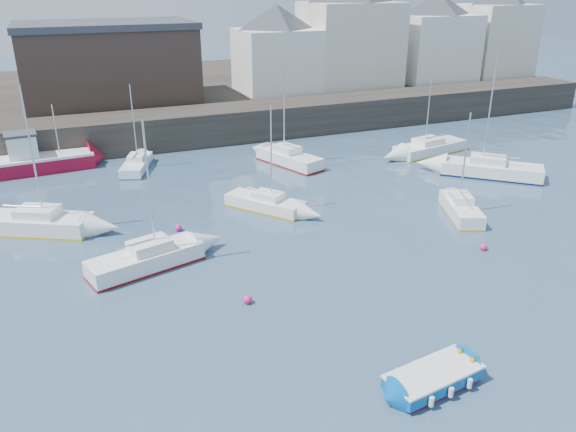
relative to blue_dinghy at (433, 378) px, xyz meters
name	(u,v)px	position (x,y,z in m)	size (l,w,h in m)	color
water	(401,356)	(-0.06, 2.00, -0.40)	(220.00, 220.00, 0.00)	#2D4760
quay_wall	(193,127)	(-0.06, 37.00, 1.10)	(90.00, 5.00, 3.00)	#28231E
land_strip	(157,94)	(-0.06, 55.00, 1.00)	(90.00, 32.00, 2.80)	#28231E
bldg_east_a	(350,31)	(19.94, 44.00, 8.41)	(13.36, 13.36, 11.80)	beige
bldg_east_b	(435,36)	(30.94, 43.50, 7.47)	(11.88, 11.88, 9.95)	white
bldg_east_c	(496,29)	(39.94, 43.50, 7.97)	(11.14, 11.14, 10.95)	beige
bldg_east_d	(277,48)	(10.94, 43.50, 6.96)	(11.14, 11.14, 8.95)	white
warehouse	(109,62)	(-6.06, 45.00, 6.22)	(16.40, 10.40, 7.60)	#3D2D26
blue_dinghy	(433,378)	(0.00, 0.00, 0.00)	(3.97, 2.23, 0.72)	maroon
fishing_boat	(37,159)	(-13.50, 33.48, 0.59)	(7.98, 3.52, 5.15)	maroon
sailboat_a	(146,259)	(-8.32, 13.60, 0.15)	(6.37, 3.49, 7.89)	white
sailboat_b	(265,203)	(0.34, 18.87, 0.06)	(4.65, 5.42, 7.02)	white
sailboat_c	(461,208)	(11.62, 13.04, 0.11)	(3.39, 5.27, 6.62)	white
sailboat_d	(491,169)	(18.84, 18.54, 0.18)	(7.13, 6.80, 9.53)	white
sailboat_e	(35,223)	(-13.74, 20.91, 0.17)	(7.05, 5.18, 8.80)	white
sailboat_f	(289,158)	(5.53, 27.24, 0.17)	(4.01, 6.53, 8.09)	white
sailboat_g	(430,148)	(18.23, 25.56, 0.10)	(7.31, 3.49, 8.88)	white
sailboat_h	(137,164)	(-6.22, 30.75, 0.04)	(3.37, 5.46, 6.71)	white
buoy_near	(248,303)	(-4.53, 8.25, -0.40)	(0.44, 0.44, 0.44)	#FF1B7B
buoy_mid	(483,250)	(9.60, 8.47, -0.40)	(0.40, 0.40, 0.40)	#FF1B7B
buoy_far	(179,231)	(-5.75, 17.70, -0.40)	(0.42, 0.42, 0.42)	#FF1B7B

